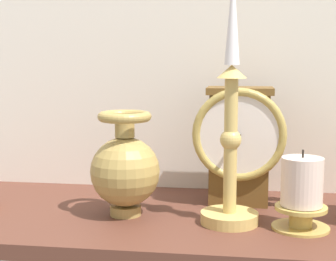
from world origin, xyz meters
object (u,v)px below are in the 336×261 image
object	(u,v)px
candlestick_tall_left	(231,139)
brass_vase_bulbous	(125,168)
pillar_candle_front	(302,194)
mantel_clock	(239,143)

from	to	relation	value
candlestick_tall_left	brass_vase_bulbous	size ratio (longest dim) A/B	2.30
brass_vase_bulbous	pillar_candle_front	bearing A→B (deg)	-6.32
candlestick_tall_left	pillar_candle_front	size ratio (longest dim) A/B	3.25
candlestick_tall_left	pillar_candle_front	world-z (taller)	candlestick_tall_left
candlestick_tall_left	brass_vase_bulbous	distance (cm)	18.11
mantel_clock	brass_vase_bulbous	size ratio (longest dim) A/B	1.21
brass_vase_bulbous	pillar_candle_front	size ratio (longest dim) A/B	1.41
mantel_clock	brass_vase_bulbous	world-z (taller)	mantel_clock
mantel_clock	brass_vase_bulbous	xyz separation A→B (cm)	(-18.37, -9.59, -3.08)
mantel_clock	candlestick_tall_left	bearing A→B (deg)	-96.00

